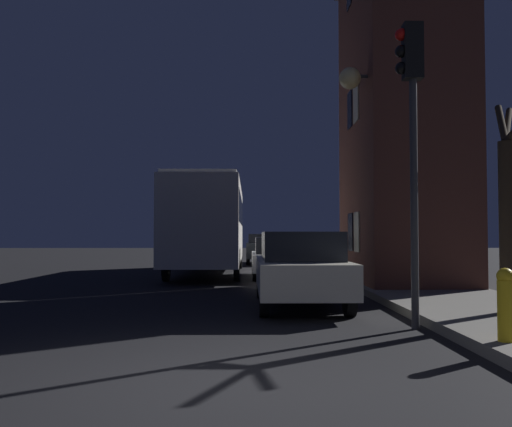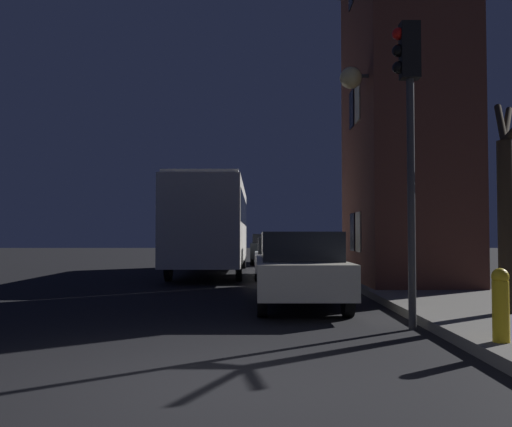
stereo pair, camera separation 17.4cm
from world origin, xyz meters
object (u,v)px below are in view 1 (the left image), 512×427
traffic_light (411,110)px  bare_tree (509,200)px  car_near_lane (300,267)px  car_far_lane (264,248)px  streetlamp (364,116)px  car_mid_lane (279,257)px  fire_hydrant (506,303)px  bus (209,220)px

traffic_light → bare_tree: size_ratio=1.25×
bare_tree → car_near_lane: 4.19m
bare_tree → car_near_lane: (-3.41, 2.08, -1.26)m
car_far_lane → streetlamp: bearing=-82.0°
traffic_light → car_near_lane: bearing=118.5°
car_mid_lane → car_far_lane: bearing=91.5°
bare_tree → fire_hydrant: size_ratio=4.27×
bus → fire_hydrant: bus is taller
car_near_lane → car_far_lane: size_ratio=1.04×
traffic_light → car_mid_lane: traffic_light is taller
car_mid_lane → car_near_lane: bearing=-90.0°
bus → car_far_lane: size_ratio=2.37×
bare_tree → car_far_lane: 20.04m
streetlamp → car_far_lane: size_ratio=1.23×
traffic_light → bare_tree: traffic_light is taller
traffic_light → car_far_lane: (-1.77, 20.41, -2.64)m
traffic_light → car_near_lane: traffic_light is taller
bus → streetlamp: bearing=-59.3°
bare_tree → car_far_lane: bare_tree is taller
streetlamp → fire_hydrant: 8.22m
car_mid_lane → fire_hydrant: bearing=-80.5°
traffic_light → fire_hydrant: (0.59, -1.91, -2.81)m
car_far_lane → fire_hydrant: 22.44m
bare_tree → car_mid_lane: 10.68m
traffic_light → bus: bearing=107.7°
car_near_lane → fire_hydrant: car_near_lane is taller
bare_tree → fire_hydrant: bearing=-116.0°
car_far_lane → fire_hydrant: bearing=-84.0°
bare_tree → fire_hydrant: 3.28m
traffic_light → car_mid_lane: 11.22m
traffic_light → fire_hydrant: traffic_light is taller
fire_hydrant → streetlamp: bearing=92.0°
car_near_lane → bare_tree: bearing=-31.3°
traffic_light → car_far_lane: traffic_light is taller
bare_tree → fire_hydrant: bare_tree is taller
car_far_lane → traffic_light: bearing=-85.0°
bare_tree → bus: bearing=116.4°
traffic_light → car_mid_lane: (-1.52, 10.78, -2.72)m
bus → car_mid_lane: 3.51m
car_mid_lane → bus: bearing=141.9°
car_far_lane → car_mid_lane: bearing=-88.5°
bus → bare_tree: bearing=-63.6°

